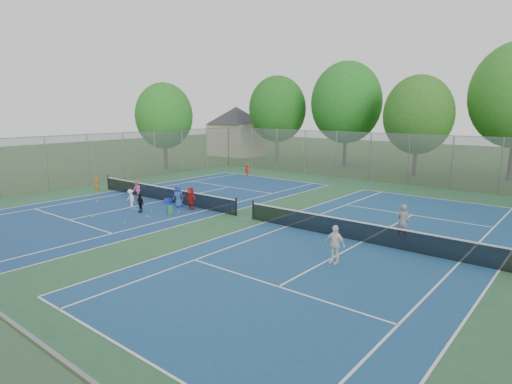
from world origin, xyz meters
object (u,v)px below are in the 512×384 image
net_right (363,232)px  net_left (163,194)px  ball_hopper (170,210)px  ball_crate (168,201)px  instructor (403,222)px

net_right → net_left: bearing=180.0°
ball_hopper → net_left: bearing=146.5°
net_right → ball_hopper: 11.01m
net_left → net_right: 14.00m
ball_crate → instructor: 14.48m
net_left → ball_crate: bearing=-20.0°
instructor → net_right: bearing=39.1°
instructor → ball_crate: bearing=-6.7°
net_left → ball_crate: (0.86, -0.31, -0.29)m
instructor → net_left: bearing=-8.3°
ball_crate → ball_hopper: (2.34, -1.81, 0.08)m
net_right → ball_crate: bearing=-178.6°
net_right → instructor: instructor is taller
net_left → net_right: same height
net_right → instructor: size_ratio=7.80×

